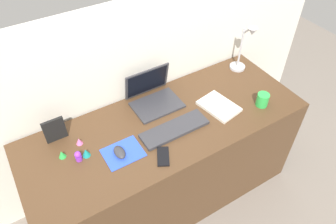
{
  "coord_description": "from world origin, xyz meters",
  "views": [
    {
      "loc": [
        -0.68,
        -1.13,
        2.12
      ],
      "look_at": [
        0.01,
        0.0,
        0.83
      ],
      "focal_mm": 34.2,
      "sensor_mm": 36.0,
      "label": 1
    }
  ],
  "objects_px": {
    "laptop": "(153,94)",
    "mouse": "(119,152)",
    "notebook_pad": "(219,106)",
    "picture_frame": "(55,130)",
    "desk_lamp": "(244,50)",
    "toy_figurine_pink": "(79,141)",
    "toy_figurine_purple": "(78,156)",
    "toy_figurine_green": "(62,154)",
    "cell_phone": "(163,156)",
    "toy_figurine_teal": "(86,153)",
    "coffee_mug": "(262,100)",
    "keyboard": "(174,129)"
  },
  "relations": [
    {
      "from": "laptop",
      "to": "mouse",
      "type": "relative_size",
      "value": 3.12
    },
    {
      "from": "notebook_pad",
      "to": "picture_frame",
      "type": "distance_m",
      "value": 0.98
    },
    {
      "from": "desk_lamp",
      "to": "mouse",
      "type": "bearing_deg",
      "value": -166.81
    },
    {
      "from": "desk_lamp",
      "to": "toy_figurine_pink",
      "type": "xyz_separation_m",
      "value": [
        -1.22,
        -0.06,
        -0.15
      ]
    },
    {
      "from": "mouse",
      "to": "picture_frame",
      "type": "distance_m",
      "value": 0.39
    },
    {
      "from": "toy_figurine_purple",
      "to": "toy_figurine_green",
      "type": "bearing_deg",
      "value": 136.53
    },
    {
      "from": "notebook_pad",
      "to": "toy_figurine_purple",
      "type": "relative_size",
      "value": 3.85
    },
    {
      "from": "cell_phone",
      "to": "toy_figurine_pink",
      "type": "bearing_deg",
      "value": 165.78
    },
    {
      "from": "picture_frame",
      "to": "toy_figurine_teal",
      "type": "xyz_separation_m",
      "value": [
        0.1,
        -0.2,
        -0.05
      ]
    },
    {
      "from": "laptop",
      "to": "toy_figurine_green",
      "type": "bearing_deg",
      "value": -167.69
    },
    {
      "from": "mouse",
      "to": "toy_figurine_green",
      "type": "relative_size",
      "value": 2.16
    },
    {
      "from": "notebook_pad",
      "to": "coffee_mug",
      "type": "relative_size",
      "value": 2.8
    },
    {
      "from": "laptop",
      "to": "desk_lamp",
      "type": "xyz_separation_m",
      "value": [
        0.69,
        -0.04,
        0.12
      ]
    },
    {
      "from": "desk_lamp",
      "to": "toy_figurine_green",
      "type": "bearing_deg",
      "value": -175.67
    },
    {
      "from": "desk_lamp",
      "to": "toy_figurine_green",
      "type": "relative_size",
      "value": 8.19
    },
    {
      "from": "keyboard",
      "to": "desk_lamp",
      "type": "bearing_deg",
      "value": 19.36
    },
    {
      "from": "laptop",
      "to": "toy_figurine_green",
      "type": "distance_m",
      "value": 0.65
    },
    {
      "from": "desk_lamp",
      "to": "toy_figurine_purple",
      "type": "relative_size",
      "value": 5.83
    },
    {
      "from": "laptop",
      "to": "mouse",
      "type": "distance_m",
      "value": 0.47
    },
    {
      "from": "notebook_pad",
      "to": "toy_figurine_green",
      "type": "xyz_separation_m",
      "value": [
        -0.96,
        0.13,
        0.01
      ]
    },
    {
      "from": "coffee_mug",
      "to": "toy_figurine_green",
      "type": "relative_size",
      "value": 1.93
    },
    {
      "from": "keyboard",
      "to": "notebook_pad",
      "type": "height_order",
      "value": "same"
    },
    {
      "from": "coffee_mug",
      "to": "toy_figurine_green",
      "type": "distance_m",
      "value": 1.23
    },
    {
      "from": "cell_phone",
      "to": "toy_figurine_pink",
      "type": "xyz_separation_m",
      "value": [
        -0.35,
        0.33,
        0.02
      ]
    },
    {
      "from": "toy_figurine_teal",
      "to": "desk_lamp",
      "type": "bearing_deg",
      "value": 7.46
    },
    {
      "from": "desk_lamp",
      "to": "picture_frame",
      "type": "relative_size",
      "value": 2.42
    },
    {
      "from": "notebook_pad",
      "to": "desk_lamp",
      "type": "bearing_deg",
      "value": 21.82
    },
    {
      "from": "keyboard",
      "to": "cell_phone",
      "type": "bearing_deg",
      "value": -139.39
    },
    {
      "from": "desk_lamp",
      "to": "keyboard",
      "type": "bearing_deg",
      "value": -160.64
    },
    {
      "from": "cell_phone",
      "to": "coffee_mug",
      "type": "height_order",
      "value": "coffee_mug"
    },
    {
      "from": "mouse",
      "to": "coffee_mug",
      "type": "xyz_separation_m",
      "value": [
        0.93,
        -0.1,
        0.02
      ]
    },
    {
      "from": "keyboard",
      "to": "desk_lamp",
      "type": "relative_size",
      "value": 1.13
    },
    {
      "from": "coffee_mug",
      "to": "toy_figurine_pink",
      "type": "height_order",
      "value": "coffee_mug"
    },
    {
      "from": "desk_lamp",
      "to": "notebook_pad",
      "type": "xyz_separation_m",
      "value": [
        -0.37,
        -0.23,
        -0.16
      ]
    },
    {
      "from": "toy_figurine_purple",
      "to": "notebook_pad",
      "type": "bearing_deg",
      "value": -4.14
    },
    {
      "from": "keyboard",
      "to": "cell_phone",
      "type": "relative_size",
      "value": 3.2
    },
    {
      "from": "coffee_mug",
      "to": "laptop",
      "type": "bearing_deg",
      "value": 145.51
    },
    {
      "from": "toy_figurine_purple",
      "to": "toy_figurine_green",
      "type": "xyz_separation_m",
      "value": [
        -0.07,
        0.07,
        -0.01
      ]
    },
    {
      "from": "toy_figurine_purple",
      "to": "laptop",
      "type": "bearing_deg",
      "value": 19.85
    },
    {
      "from": "laptop",
      "to": "desk_lamp",
      "type": "distance_m",
      "value": 0.7
    },
    {
      "from": "toy_figurine_pink",
      "to": "toy_figurine_teal",
      "type": "bearing_deg",
      "value": -88.35
    },
    {
      "from": "mouse",
      "to": "cell_phone",
      "type": "bearing_deg",
      "value": -35.16
    },
    {
      "from": "desk_lamp",
      "to": "toy_figurine_purple",
      "type": "height_order",
      "value": "desk_lamp"
    },
    {
      "from": "notebook_pad",
      "to": "toy_figurine_teal",
      "type": "relative_size",
      "value": 4.89
    },
    {
      "from": "cell_phone",
      "to": "desk_lamp",
      "type": "xyz_separation_m",
      "value": [
        0.87,
        0.38,
        0.16
      ]
    },
    {
      "from": "coffee_mug",
      "to": "toy_figurine_teal",
      "type": "bearing_deg",
      "value": 170.01
    },
    {
      "from": "notebook_pad",
      "to": "toy_figurine_teal",
      "type": "bearing_deg",
      "value": 165.07
    },
    {
      "from": "desk_lamp",
      "to": "toy_figurine_teal",
      "type": "height_order",
      "value": "desk_lamp"
    },
    {
      "from": "mouse",
      "to": "picture_frame",
      "type": "bearing_deg",
      "value": 131.46
    },
    {
      "from": "keyboard",
      "to": "coffee_mug",
      "type": "height_order",
      "value": "coffee_mug"
    }
  ]
}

